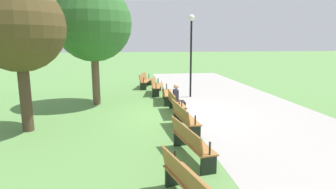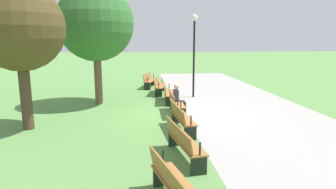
# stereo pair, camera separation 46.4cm
# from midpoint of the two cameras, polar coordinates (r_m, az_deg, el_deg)

# --- Properties ---
(ground_plane) EXTENTS (120.00, 120.00, 0.00)m
(ground_plane) POSITION_cam_midpoint_polar(r_m,az_deg,el_deg) (11.50, 0.67, -3.87)
(ground_plane) COLOR #5B8C47
(path_paving) EXTENTS (27.51, 5.59, 0.01)m
(path_paving) POSITION_cam_midpoint_polar(r_m,az_deg,el_deg) (12.31, 14.76, -3.23)
(path_paving) COLOR #A39E99
(path_paving) RESTS_ON ground
(bench_0) EXTENTS (2.01, 0.94, 0.89)m
(bench_0) POSITION_cam_midpoint_polar(r_m,az_deg,el_deg) (17.77, -5.44, 2.93)
(bench_0) COLOR #996633
(bench_0) RESTS_ON ground
(bench_1) EXTENTS (2.01, 0.79, 0.89)m
(bench_1) POSITION_cam_midpoint_polar(r_m,az_deg,el_deg) (15.66, -3.38, 1.88)
(bench_1) COLOR #996633
(bench_1) RESTS_ON ground
(bench_2) EXTENTS (1.99, 0.63, 0.89)m
(bench_2) POSITION_cam_midpoint_polar(r_m,az_deg,el_deg) (13.52, -1.44, 0.45)
(bench_2) COLOR #996633
(bench_2) RESTS_ON ground
(bench_3) EXTENTS (1.95, 0.47, 0.89)m
(bench_3) POSITION_cam_midpoint_polar(r_m,az_deg,el_deg) (11.38, 0.32, -1.55)
(bench_3) COLOR #996633
(bench_3) RESTS_ON ground
(bench_4) EXTENTS (1.99, 0.63, 0.89)m
(bench_4) POSITION_cam_midpoint_polar(r_m,az_deg,el_deg) (9.23, 1.77, -4.52)
(bench_4) COLOR #996633
(bench_4) RESTS_ON ground
(bench_5) EXTENTS (2.01, 0.79, 0.89)m
(bench_5) POSITION_cam_midpoint_polar(r_m,az_deg,el_deg) (7.12, 2.61, -9.28)
(bench_5) COLOR #996633
(bench_5) RESTS_ON ground
(bench_6) EXTENTS (2.01, 0.94, 0.89)m
(bench_6) POSITION_cam_midpoint_polar(r_m,az_deg,el_deg) (5.10, 2.03, -17.93)
(bench_6) COLOR #996633
(bench_6) RESTS_ON ground
(person_seated) EXTENTS (0.32, 0.52, 1.20)m
(person_seated) POSITION_cam_midpoint_polar(r_m,az_deg,el_deg) (11.57, 0.87, -0.54)
(person_seated) COLOR #2D3347
(person_seated) RESTS_ON ground
(tree_2) EXTENTS (3.41, 3.41, 5.39)m
(tree_2) POSITION_cam_midpoint_polar(r_m,az_deg,el_deg) (13.33, -15.89, 13.65)
(tree_2) COLOR brown
(tree_2) RESTS_ON ground
(tree_3) EXTENTS (2.81, 2.81, 4.75)m
(tree_3) POSITION_cam_midpoint_polar(r_m,az_deg,el_deg) (10.15, -29.12, 11.74)
(tree_3) COLOR #4C3828
(tree_3) RESTS_ON ground
(lamp_post) EXTENTS (0.32, 0.32, 4.20)m
(lamp_post) POSITION_cam_midpoint_polar(r_m,az_deg,el_deg) (14.61, 3.78, 10.77)
(lamp_post) COLOR black
(lamp_post) RESTS_ON ground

